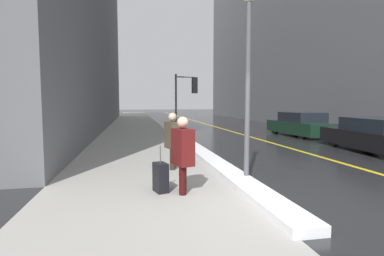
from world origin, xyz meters
TOP-DOWN VIEW (x-y plane):
  - ground_plane at (0.00, 0.00)m, footprint 160.00×160.00m
  - sidewalk_slab at (-2.00, 15.00)m, footprint 4.00×80.00m
  - road_centre_stripe at (4.00, 15.00)m, footprint 0.16×80.00m
  - snow_bank_curb at (0.17, 6.43)m, footprint 0.56×15.52m
  - building_facade_left at (-7.00, 20.00)m, footprint 6.00×36.00m
  - lamp_post at (0.37, 1.54)m, footprint 0.28×0.28m
  - traffic_light_near at (0.92, 11.92)m, footprint 1.31×0.42m
  - pedestrian_with_shoulder_bag at (-1.18, 1.01)m, footprint 0.42×0.73m
  - pedestrian_in_glasses at (-1.09, 3.22)m, footprint 0.42×0.56m
  - parked_car_black at (6.61, 4.56)m, footprint 2.25×4.90m
  - parked_car_dark_green at (6.87, 10.12)m, footprint 1.98×4.39m
  - rolling_suitcase at (-1.60, 1.15)m, footprint 0.31×0.41m

SIDE VIEW (x-z plane):
  - ground_plane at x=0.00m, z-range 0.00..0.00m
  - road_centre_stripe at x=4.00m, z-range 0.00..0.00m
  - sidewalk_slab at x=-2.00m, z-range 0.00..0.01m
  - snow_bank_curb at x=0.17m, z-range 0.00..0.16m
  - rolling_suitcase at x=-1.60m, z-range -0.17..0.78m
  - parked_car_black at x=6.61m, z-range -0.03..1.22m
  - parked_car_dark_green at x=6.87m, z-range -0.04..1.26m
  - pedestrian_with_shoulder_bag at x=-1.18m, z-range 0.08..1.61m
  - pedestrian_in_glasses at x=-1.09m, z-range 0.08..1.62m
  - traffic_light_near at x=0.92m, z-range 0.75..4.15m
  - lamp_post at x=0.37m, z-range 0.46..4.71m
  - building_facade_left at x=-7.00m, z-range 0.00..16.28m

